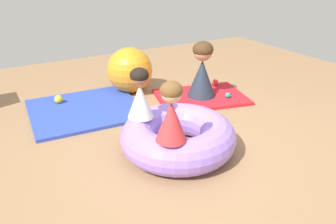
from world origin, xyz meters
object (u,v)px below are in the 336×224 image
at_px(play_ball_teal, 228,95).
at_px(play_ball_pink, 164,88).
at_px(child_in_red, 171,112).
at_px(adult_seated, 202,70).
at_px(exercise_ball_large, 130,70).
at_px(play_ball_yellow, 59,99).
at_px(child_in_white, 140,94).
at_px(inflatable_cushion, 178,136).
at_px(play_ball_red, 215,82).

height_order(play_ball_teal, play_ball_pink, play_ball_pink).
relative_size(child_in_red, adult_seated, 0.71).
bearing_deg(exercise_ball_large, adult_seated, -44.56).
distance_m(child_in_red, play_ball_pink, 2.02).
xyz_separation_m(child_in_red, play_ball_pink, (0.89, 1.74, -0.51)).
height_order(adult_seated, play_ball_yellow, adult_seated).
bearing_deg(exercise_ball_large, play_ball_teal, -44.00).
relative_size(child_in_red, play_ball_teal, 7.56).
distance_m(play_ball_pink, exercise_ball_large, 0.54).
relative_size(child_in_white, exercise_ball_large, 0.78).
distance_m(play_ball_yellow, exercise_ball_large, 1.06).
relative_size(inflatable_cushion, play_ball_teal, 16.21).
bearing_deg(play_ball_pink, child_in_red, -117.15).
relative_size(inflatable_cushion, child_in_red, 2.14).
bearing_deg(play_ball_red, play_ball_teal, -106.74).
relative_size(child_in_white, play_ball_teal, 7.14).
bearing_deg(adult_seated, inflatable_cushion, -56.63).
relative_size(child_in_red, exercise_ball_large, 0.83).
xyz_separation_m(inflatable_cushion, child_in_white, (-0.28, 0.26, 0.42)).
height_order(adult_seated, play_ball_pink, adult_seated).
relative_size(adult_seated, play_ball_teal, 10.72).
height_order(child_in_red, adult_seated, child_in_red).
bearing_deg(play_ball_pink, exercise_ball_large, 139.43).
distance_m(inflatable_cushion, play_ball_yellow, 1.92).
distance_m(inflatable_cushion, child_in_red, 0.57).
distance_m(adult_seated, exercise_ball_large, 1.04).
bearing_deg(play_ball_red, play_ball_pink, 167.45).
bearing_deg(play_ball_yellow, adult_seated, -21.86).
relative_size(inflatable_cushion, child_in_white, 2.27).
bearing_deg(adult_seated, child_in_white, -71.19).
bearing_deg(play_ball_yellow, play_ball_teal, -25.11).
distance_m(play_ball_teal, exercise_ball_large, 1.42).
height_order(child_in_red, play_ball_red, child_in_red).
height_order(inflatable_cushion, child_in_white, child_in_white).
bearing_deg(play_ball_teal, play_ball_pink, 134.14).
bearing_deg(adult_seated, play_ball_pink, -150.90).
height_order(play_ball_red, play_ball_pink, play_ball_pink).
bearing_deg(adult_seated, exercise_ball_large, -147.28).
bearing_deg(play_ball_red, child_in_red, -136.76).
height_order(child_in_red, play_ball_pink, child_in_red).
relative_size(inflatable_cushion, adult_seated, 1.51).
xyz_separation_m(child_in_white, child_in_red, (0.03, -0.55, 0.01)).
height_order(play_ball_teal, exercise_ball_large, exercise_ball_large).
relative_size(inflatable_cushion, exercise_ball_large, 1.77).
xyz_separation_m(child_in_white, play_ball_yellow, (-0.49, 1.50, -0.50)).
distance_m(play_ball_teal, play_ball_pink, 0.91).
bearing_deg(play_ball_teal, inflatable_cushion, -147.88).
distance_m(child_in_white, child_in_red, 0.55).
bearing_deg(play_ball_yellow, play_ball_pink, -12.22).
bearing_deg(exercise_ball_large, inflatable_cushion, -98.73).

